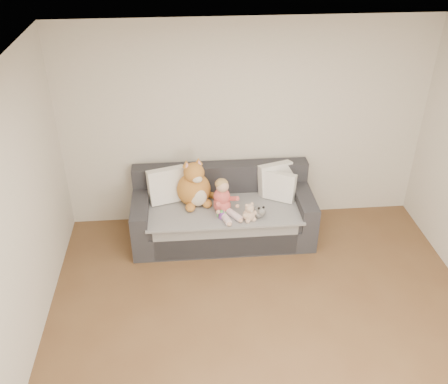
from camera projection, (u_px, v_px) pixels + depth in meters
name	position (u px, v px, depth m)	size (l,w,h in m)	color
room_shell	(275.00, 224.00, 4.33)	(5.00, 5.00, 5.00)	brown
sofa	(223.00, 214.00, 6.22)	(2.20, 0.94, 0.85)	#26262B
cushion_left	(167.00, 185.00, 6.08)	(0.51, 0.33, 0.44)	white
cushion_right_back	(276.00, 179.00, 6.25)	(0.47, 0.31, 0.41)	white
cushion_right_front	(280.00, 186.00, 6.13)	(0.42, 0.33, 0.37)	white
toddler	(223.00, 199.00, 5.87)	(0.33, 0.45, 0.44)	#DE4E50
plush_cat	(194.00, 187.00, 6.02)	(0.50, 0.49, 0.63)	#B26D27
teddy_bear	(249.00, 213.00, 5.77)	(0.18, 0.15, 0.24)	tan
plush_cow	(259.00, 211.00, 5.85)	(0.14, 0.22, 0.18)	white
sippy_cup	(221.00, 214.00, 5.83)	(0.11, 0.07, 0.12)	purple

